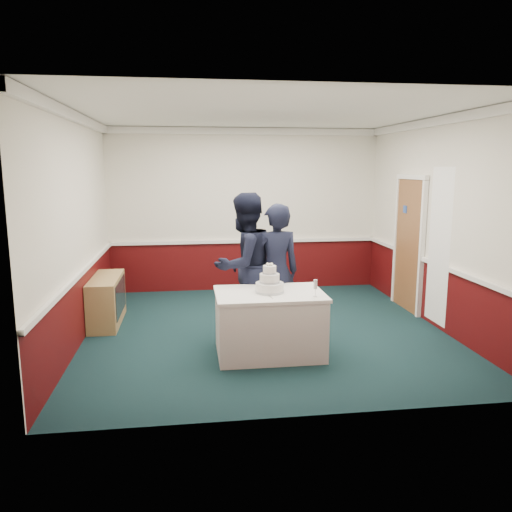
{
  "coord_description": "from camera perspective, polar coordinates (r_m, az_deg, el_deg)",
  "views": [
    {
      "loc": [
        -1.05,
        -6.73,
        2.3
      ],
      "look_at": [
        -0.15,
        -0.1,
        1.1
      ],
      "focal_mm": 35.0,
      "sensor_mm": 36.0,
      "label": 1
    }
  ],
  "objects": [
    {
      "name": "sideboard",
      "position": [
        7.74,
        -16.68,
        -4.86
      ],
      "size": [
        0.41,
        1.2,
        0.7
      ],
      "color": "tan",
      "rests_on": "ground"
    },
    {
      "name": "person_woman",
      "position": [
        6.66,
        2.24,
        -1.85
      ],
      "size": [
        0.72,
        0.53,
        1.83
      ],
      "primitive_type": "imported",
      "rotation": [
        0.0,
        0.0,
        3.29
      ],
      "color": "black",
      "rests_on": "ground"
    },
    {
      "name": "cake_table",
      "position": [
        6.21,
        1.54,
        -7.64
      ],
      "size": [
        1.32,
        0.92,
        0.79
      ],
      "color": "white",
      "rests_on": "ground"
    },
    {
      "name": "cake_knife",
      "position": [
        5.91,
        1.58,
        -4.63
      ],
      "size": [
        0.05,
        0.22,
        0.0
      ],
      "primitive_type": "cube",
      "rotation": [
        0.0,
        0.0,
        0.15
      ],
      "color": "silver",
      "rests_on": "cake_table"
    },
    {
      "name": "champagne_flute",
      "position": [
        5.91,
        6.8,
        -3.34
      ],
      "size": [
        0.05,
        0.05,
        0.21
      ],
      "color": "silver",
      "rests_on": "cake_table"
    },
    {
      "name": "person_man",
      "position": [
        6.73,
        -1.33,
        -1.13
      ],
      "size": [
        1.21,
        1.16,
        1.97
      ],
      "primitive_type": "imported",
      "rotation": [
        0.0,
        0.0,
        3.76
      ],
      "color": "black",
      "rests_on": "ground"
    },
    {
      "name": "room_shell",
      "position": [
        7.43,
        1.0,
        7.59
      ],
      "size": [
        5.0,
        5.0,
        3.0
      ],
      "color": "silver",
      "rests_on": "ground"
    },
    {
      "name": "wedding_cake",
      "position": [
        6.08,
        1.56,
        -3.16
      ],
      "size": [
        0.35,
        0.35,
        0.36
      ],
      "color": "white",
      "rests_on": "cake_table"
    },
    {
      "name": "ground",
      "position": [
        7.19,
        1.07,
        -8.49
      ],
      "size": [
        5.0,
        5.0,
        0.0
      ],
      "primitive_type": "plane",
      "color": "#122A2D",
      "rests_on": "ground"
    }
  ]
}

